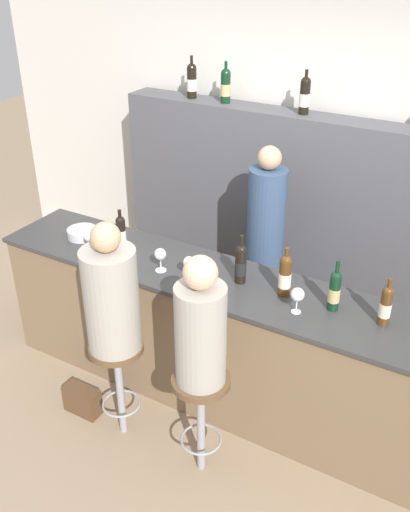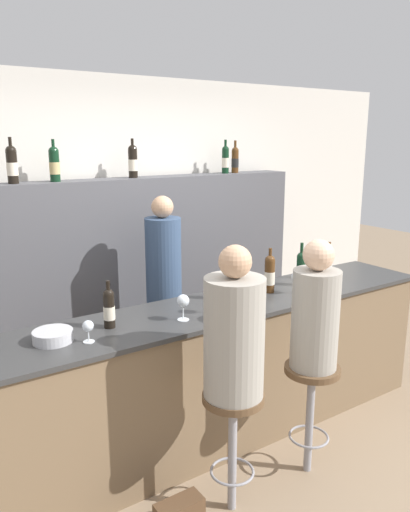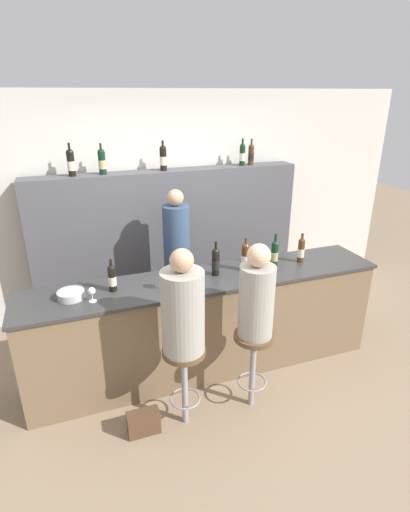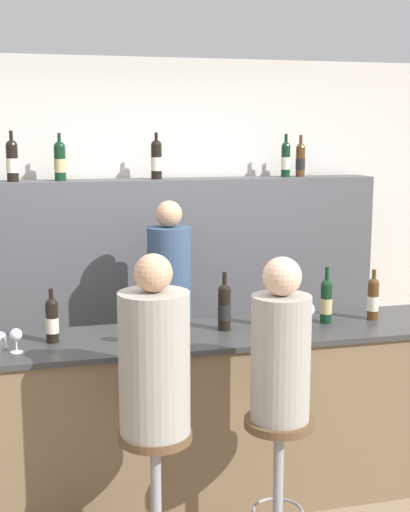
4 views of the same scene
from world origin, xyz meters
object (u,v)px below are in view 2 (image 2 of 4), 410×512
Objects in this scene: guest_seated_right at (315,312)px; wine_glass_3 at (297,278)px; wine_bottle_backbar_2 at (133,161)px; guest_seated_left at (234,333)px; wine_bottle_counter_4 at (328,263)px; wine_bottle_backbar_4 at (235,160)px; wine_bottle_counter_1 at (236,281)px; wine_glass_2 at (213,295)px; wine_bottle_counter_0 at (109,308)px; wine_bottle_backbar_1 at (54,164)px; metal_bowl at (53,336)px; wine_bottle_counter_3 at (301,268)px; wine_glass_1 at (183,302)px; wine_bottle_backbar_0 at (12,164)px; wine_glass_0 at (88,327)px; bar_stool_right at (311,391)px; bar_stool_left at (233,422)px; wine_bottle_backbar_3 at (225,159)px; bartender at (164,304)px; wine_bottle_counter_2 at (270,273)px.

wine_glass_3 is at bearing 56.16° from guest_seated_right.
guest_seated_left is at bearing -101.00° from wine_bottle_backbar_2.
wine_bottle_backbar_4 reaches higher than wine_bottle_counter_4.
wine_bottle_counter_1 is 1.75m from wine_bottle_backbar_4.
wine_bottle_backbar_4 is 1.85× the size of wine_glass_2.
wine_bottle_counter_0 is at bearing -145.95° from wine_bottle_backbar_4.
wine_glass_2 is (0.51, -1.41, -0.77)m from wine_bottle_backbar_1.
wine_glass_2 is at bearing -96.30° from wine_bottle_backbar_2.
metal_bowl is (-2.19, -0.02, -0.10)m from wine_bottle_counter_4.
wine_bottle_counter_3 is 2.02× the size of wine_glass_1.
guest_seated_left is (0.61, -1.92, -0.81)m from wine_bottle_backbar_0.
wine_bottle_backbar_0 is 1.62m from wine_glass_0.
wine_glass_0 is (-0.32, -1.41, -0.81)m from wine_bottle_backbar_1.
wine_glass_0 reaches higher than bar_stool_right.
metal_bowl reaches higher than bar_stool_left.
wine_bottle_backbar_2 is at bearing 0.00° from wine_bottle_backbar_1.
bar_stool_right is at bearing 0.00° from guest_seated_left.
bar_stool_right is (-0.73, -1.92, -1.32)m from wine_bottle_backbar_3.
wine_bottle_counter_1 is 2.65× the size of wine_glass_0.
wine_bottle_backbar_4 is 0.37× the size of guest_seated_left.
wine_glass_1 is at bearing -133.60° from wine_bottle_backbar_3.
guest_seated_left is 1.05× the size of guest_seated_right.
wine_glass_2 is 0.85m from bar_stool_right.
wine_bottle_backbar_4 reaches higher than bar_stool_left.
wine_bottle_backbar_1 is 0.20× the size of bartender.
wine_glass_0 is (-0.00, -1.41, -0.81)m from wine_bottle_backbar_0.
wine_bottle_counter_4 is at bearing -36.55° from wine_bottle_backbar_1.
wine_bottle_backbar_1 is 0.41× the size of guest_seated_right.
wine_bottle_counter_2 is at bearing 13.01° from wine_glass_2.
bar_stool_right is (0.61, -0.51, -0.55)m from wine_glass_1.
wine_bottle_backbar_3 is at bearing 51.48° from wine_glass_2.
wine_bottle_counter_2 is 0.20× the size of bartender.
wine_bottle_counter_1 is 0.46m from wine_glass_3.
wine_bottle_counter_1 is 1.29m from metal_bowl.
wine_glass_3 is at bearing -48.54° from wine_bottle_backbar_1.
wine_bottle_counter_0 is at bearing 167.93° from wine_glass_2.
wine_bottle_counter_1 is at bearing -83.69° from wine_bottle_backbar_2.
wine_bottle_backbar_1 is 2.50m from bar_stool_right.
wine_bottle_backbar_2 is (0.98, 0.00, -0.00)m from wine_bottle_backbar_0.
wine_bottle_backbar_2 reaches higher than wine_glass_0.
wine_bottle_backbar_0 reaches higher than guest_seated_right.
wine_bottle_counter_4 is 0.42× the size of bar_stool_right.
wine_bottle_counter_4 is at bearing 0.00° from wine_bottle_counter_3.
wine_bottle_backbar_3 is 0.19× the size of bartender.
wine_bottle_backbar_1 is at bearing 138.13° from wine_bottle_counter_3.
guest_seated_right is (-0.81, -0.65, -0.05)m from wine_bottle_counter_4.
wine_glass_0 is at bearing -144.14° from wine_bottle_backbar_3.
wine_bottle_backbar_2 is (-1.05, 1.27, 0.77)m from wine_bottle_counter_4.
wine_bottle_backbar_4 is at bearing 52.89° from guest_seated_left.
bar_stool_left is at bearing -40.26° from wine_glass_0.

